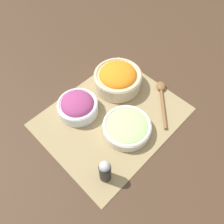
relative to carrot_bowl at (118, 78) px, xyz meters
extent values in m
plane|color=#422D1E|center=(-0.13, -0.10, -0.05)|extent=(3.00, 3.00, 0.00)
cube|color=#937F56|center=(-0.13, -0.10, -0.05)|extent=(0.53, 0.43, 0.00)
cylinder|color=beige|center=(0.00, 0.00, -0.01)|extent=(0.20, 0.20, 0.06)
torus|color=beige|center=(0.00, 0.00, 0.02)|extent=(0.19, 0.19, 0.01)
ellipsoid|color=orange|center=(0.00, 0.00, 0.02)|extent=(0.15, 0.15, 0.06)
cylinder|color=silver|center=(-0.14, -0.18, -0.03)|extent=(0.18, 0.18, 0.04)
torus|color=silver|center=(-0.14, -0.18, -0.01)|extent=(0.18, 0.18, 0.01)
ellipsoid|color=#A8CC7F|center=(-0.14, -0.18, -0.01)|extent=(0.15, 0.15, 0.03)
cylinder|color=silver|center=(-0.21, 0.02, -0.02)|extent=(0.16, 0.16, 0.05)
torus|color=silver|center=(-0.21, 0.02, 0.00)|extent=(0.15, 0.15, 0.01)
ellipsoid|color=#93386B|center=(-0.21, 0.02, 0.00)|extent=(0.13, 0.13, 0.05)
cylinder|color=brown|center=(0.04, -0.22, -0.04)|extent=(0.15, 0.14, 0.01)
ellipsoid|color=brown|center=(0.12, -0.14, -0.04)|extent=(0.06, 0.06, 0.02)
cylinder|color=black|center=(-0.32, -0.25, 0.00)|extent=(0.04, 0.04, 0.09)
sphere|color=#B2B2B7|center=(-0.32, -0.25, 0.05)|extent=(0.03, 0.03, 0.03)
camera|label=1|loc=(-0.46, -0.42, 0.68)|focal=35.00mm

